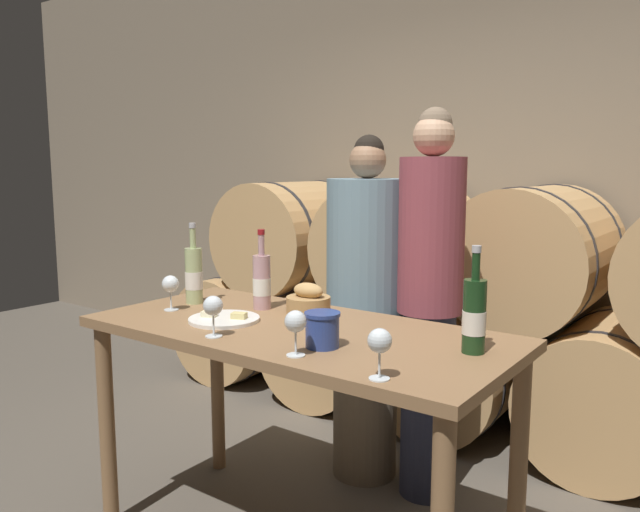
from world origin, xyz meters
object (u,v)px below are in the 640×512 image
(wine_glass_left, at_px, (213,307))
(wine_glass_right, at_px, (380,342))
(wine_bottle_rose, at_px, (262,281))
(cheese_plate, at_px, (224,319))
(wine_bottle_red, at_px, (474,316))
(wine_glass_far_left, at_px, (170,285))
(bread_basket, at_px, (308,301))
(wine_bottle_white, at_px, (194,275))
(wine_glass_center, at_px, (296,323))
(blue_crock, at_px, (322,328))
(person_left, at_px, (366,309))
(tasting_table, at_px, (296,359))
(person_right, at_px, (430,301))

(wine_glass_left, xyz_separation_m, wine_glass_right, (0.70, -0.04, 0.00))
(wine_bottle_rose, distance_m, cheese_plate, 0.27)
(wine_glass_right, bearing_deg, wine_glass_left, 176.71)
(wine_bottle_red, xyz_separation_m, wine_glass_far_left, (-1.25, -0.17, -0.02))
(cheese_plate, bearing_deg, wine_bottle_red, 10.42)
(bread_basket, height_order, wine_glass_far_left, wine_glass_far_left)
(wine_bottle_white, bearing_deg, wine_glass_far_left, -81.22)
(wine_glass_center, bearing_deg, wine_glass_left, 179.07)
(blue_crock, bearing_deg, wine_bottle_rose, 150.02)
(wine_bottle_white, bearing_deg, wine_glass_center, -22.38)
(wine_glass_right, bearing_deg, wine_glass_center, 174.04)
(wine_bottle_white, height_order, bread_basket, wine_bottle_white)
(wine_bottle_red, xyz_separation_m, bread_basket, (-0.76, 0.13, -0.07))
(person_left, bearing_deg, tasting_table, -79.74)
(person_left, distance_m, wine_glass_right, 1.23)
(tasting_table, xyz_separation_m, wine_glass_left, (-0.15, -0.28, 0.23))
(bread_basket, distance_m, cheese_plate, 0.35)
(wine_glass_left, bearing_deg, wine_bottle_rose, 109.50)
(wine_bottle_white, relative_size, cheese_plate, 1.28)
(person_left, xyz_separation_m, wine_glass_center, (0.35, -0.98, 0.19))
(blue_crock, distance_m, cheese_plate, 0.52)
(bread_basket, bearing_deg, wine_glass_right, -39.06)
(wine_bottle_white, xyz_separation_m, bread_basket, (0.51, 0.15, -0.08))
(bread_basket, bearing_deg, wine_glass_far_left, -148.72)
(wine_glass_left, distance_m, wine_glass_right, 0.70)
(person_right, xyz_separation_m, wine_bottle_rose, (-0.51, -0.54, 0.11))
(tasting_table, distance_m, bread_basket, 0.29)
(person_left, bearing_deg, cheese_plate, -101.20)
(person_left, xyz_separation_m, wine_glass_right, (0.67, -1.01, 0.19))
(wine_bottle_rose, height_order, blue_crock, wine_bottle_rose)
(person_right, distance_m, blue_crock, 0.85)
(blue_crock, height_order, wine_glass_right, wine_glass_right)
(cheese_plate, distance_m, wine_glass_right, 0.86)
(cheese_plate, height_order, wine_glass_left, wine_glass_left)
(person_right, distance_m, wine_bottle_rose, 0.75)
(wine_glass_far_left, bearing_deg, bread_basket, 31.28)
(person_right, relative_size, cheese_plate, 6.38)
(wine_bottle_white, height_order, wine_glass_far_left, wine_bottle_white)
(bread_basket, height_order, wine_glass_left, wine_glass_left)
(blue_crock, bearing_deg, wine_glass_center, -95.21)
(bread_basket, relative_size, wine_glass_right, 1.23)
(wine_glass_right, bearing_deg, wine_bottle_rose, 151.02)
(person_right, xyz_separation_m, wine_glass_center, (0.02, -0.98, 0.10))
(blue_crock, distance_m, wine_glass_left, 0.40)
(wine_bottle_white, xyz_separation_m, wine_glass_right, (1.16, -0.38, -0.02))
(cheese_plate, height_order, wine_glass_center, wine_glass_center)
(wine_bottle_red, height_order, blue_crock, wine_bottle_red)
(wine_bottle_white, bearing_deg, cheese_plate, -24.90)
(wine_bottle_white, bearing_deg, wine_glass_right, -18.03)
(blue_crock, distance_m, wine_glass_right, 0.36)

